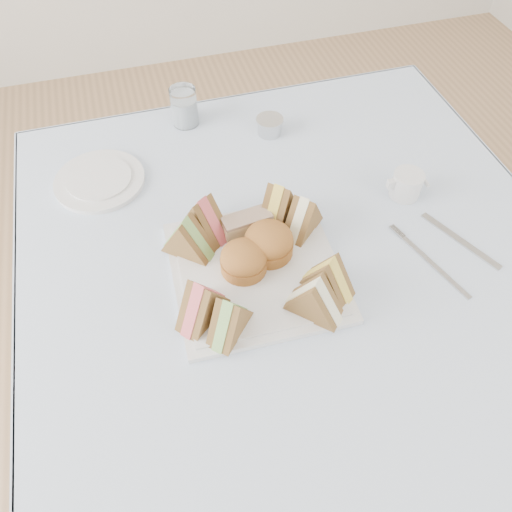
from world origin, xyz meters
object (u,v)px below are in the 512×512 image
object	(u,v)px
serving_plate	(256,271)
water_glass	(184,107)
creamer_jug	(407,185)
table	(286,345)

from	to	relation	value
serving_plate	water_glass	xyz separation A→B (m)	(-0.03, 0.47, 0.04)
serving_plate	creamer_jug	bearing A→B (deg)	19.25
serving_plate	creamer_jug	xyz separation A→B (m)	(0.35, 0.11, 0.02)
table	water_glass	xyz separation A→B (m)	(-0.12, 0.44, 0.42)
table	water_glass	size ratio (longest dim) A/B	10.10
serving_plate	creamer_jug	world-z (taller)	creamer_jug
table	water_glass	distance (m)	0.62
water_glass	table	bearing A→B (deg)	-74.28
creamer_jug	water_glass	bearing A→B (deg)	138.05
table	serving_plate	distance (m)	0.39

